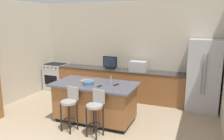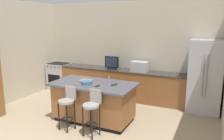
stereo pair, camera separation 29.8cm
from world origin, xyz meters
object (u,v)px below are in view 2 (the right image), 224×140
at_px(kitchen_island, 94,101).
at_px(cutting_board, 86,80).
at_px(cell_phone, 97,86).
at_px(microwave, 140,66).
at_px(tv_remote, 114,85).
at_px(fruit_bowl, 87,83).
at_px(range_oven, 59,76).
at_px(bar_stool_left, 67,104).
at_px(refrigerator, 205,76).
at_px(bar_stool_right, 92,109).
at_px(tv_monitor, 112,63).

bearing_deg(kitchen_island, cutting_board, 157.38).
relative_size(cell_phone, cutting_board, 0.52).
relative_size(microwave, cell_phone, 3.20).
bearing_deg(tv_remote, fruit_bowl, -145.56).
relative_size(microwave, tv_remote, 2.82).
xyz_separation_m(fruit_bowl, cutting_board, (-0.17, 0.25, -0.03)).
distance_m(kitchen_island, range_oven, 3.04).
xyz_separation_m(microwave, bar_stool_left, (-0.82, -2.49, -0.48)).
bearing_deg(refrigerator, bar_stool_left, -137.69).
bearing_deg(bar_stool_right, microwave, 96.66).
relative_size(refrigerator, tv_remote, 11.22).
xyz_separation_m(kitchen_island, fruit_bowl, (-0.10, -0.14, 0.49)).
xyz_separation_m(range_oven, tv_monitor, (2.08, -0.05, 0.63)).
relative_size(refrigerator, fruit_bowl, 7.35).
distance_m(refrigerator, tv_remote, 2.51).
relative_size(range_oven, tv_monitor, 2.05).
bearing_deg(bar_stool_left, microwave, 80.71).
xyz_separation_m(fruit_bowl, cell_phone, (0.31, -0.05, -0.03)).
xyz_separation_m(microwave, cell_phone, (-0.33, -2.02, -0.12)).
relative_size(bar_stool_left, tv_remote, 5.67).
relative_size(tv_monitor, cutting_board, 1.56).
distance_m(tv_remote, cutting_board, 0.79).
distance_m(tv_monitor, bar_stool_left, 2.49).
height_order(range_oven, cutting_board, cutting_board).
xyz_separation_m(range_oven, tv_remote, (2.95, -1.78, 0.48)).
bearing_deg(refrigerator, microwave, 177.49).
relative_size(range_oven, bar_stool_right, 0.95).
bearing_deg(refrigerator, range_oven, 179.06).
height_order(bar_stool_right, cell_phone, bar_stool_right).
distance_m(bar_stool_right, fruit_bowl, 0.80).
bearing_deg(range_oven, tv_remote, -31.08).
bearing_deg(fruit_bowl, kitchen_island, 52.40).
relative_size(refrigerator, cell_phone, 12.72).
distance_m(bar_stool_left, tv_remote, 1.13).
bearing_deg(cell_phone, bar_stool_right, -68.17).
xyz_separation_m(kitchen_island, microwave, (0.54, 1.83, 0.58)).
relative_size(tv_monitor, bar_stool_right, 0.46).
bearing_deg(bar_stool_right, tv_remote, 88.01).
relative_size(kitchen_island, fruit_bowl, 7.63).
relative_size(range_oven, cell_phone, 6.17).
relative_size(kitchen_island, tv_monitor, 4.39).
xyz_separation_m(kitchen_island, cell_phone, (0.21, -0.19, 0.46)).
height_order(kitchen_island, fruit_bowl, fruit_bowl).
bearing_deg(bar_stool_left, cutting_board, 98.31).
bearing_deg(fruit_bowl, range_oven, 139.89).
height_order(tv_monitor, fruit_bowl, tv_monitor).
bearing_deg(microwave, cell_phone, -99.27).
bearing_deg(range_oven, fruit_bowl, -40.11).
bearing_deg(microwave, range_oven, -179.98).
height_order(refrigerator, cell_phone, refrigerator).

